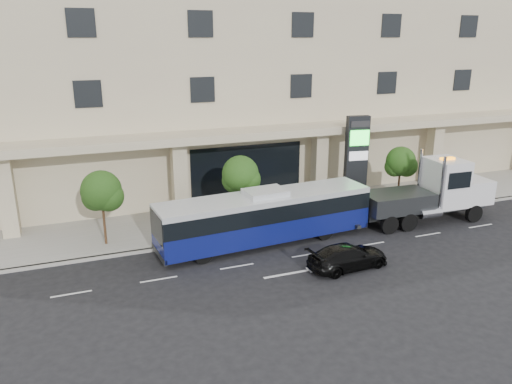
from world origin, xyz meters
TOP-DOWN VIEW (x-y plane):
  - ground at (0.00, 0.00)m, footprint 120.00×120.00m
  - sidewalk at (0.00, 5.00)m, footprint 120.00×6.00m
  - curb at (0.00, 2.00)m, footprint 120.00×0.30m
  - convention_center at (-0.00, 15.42)m, footprint 60.00×17.60m
  - tree_left at (-9.97, 3.59)m, footprint 2.27×2.20m
  - tree_mid at (-1.97, 3.59)m, footprint 2.28×2.20m
  - tree_right at (9.53, 3.59)m, footprint 2.10×2.00m
  - city_bus at (-1.48, 0.91)m, footprint 12.58×3.56m
  - tow_truck at (9.67, 0.43)m, footprint 9.81×2.75m
  - black_sedan at (1.21, -3.64)m, footprint 4.45×2.13m
  - signage_pylon at (6.69, 4.72)m, footprint 1.59×0.78m

SIDE VIEW (x-z plane):
  - ground at x=0.00m, z-range 0.00..0.00m
  - sidewalk at x=0.00m, z-range 0.00..0.15m
  - curb at x=0.00m, z-range 0.00..0.15m
  - black_sedan at x=1.21m, z-range 0.00..1.25m
  - city_bus at x=-1.48m, z-range 0.03..3.18m
  - tow_truck at x=9.67m, z-range -0.40..4.07m
  - tree_right at x=9.53m, z-range 1.01..5.06m
  - tree_left at x=-9.97m, z-range 1.00..5.22m
  - signage_pylon at x=6.69m, z-range 0.20..6.31m
  - tree_mid at x=-1.97m, z-range 1.07..5.45m
  - convention_center at x=0.00m, z-range -0.03..19.97m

